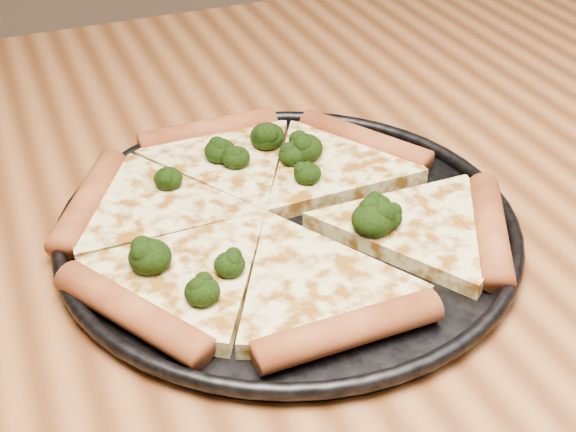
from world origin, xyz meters
name	(u,v)px	position (x,y,z in m)	size (l,w,h in m)	color
dining_table	(308,289)	(0.00, 0.00, 0.66)	(1.20, 0.90, 0.75)	brown
pizza_pan	(288,225)	(-0.03, -0.03, 0.76)	(0.35, 0.35, 0.02)	black
pizza	(272,214)	(-0.04, -0.03, 0.77)	(0.35, 0.30, 0.02)	#E8DD8E
broccoli_florets	(275,189)	(-0.03, -0.01, 0.78)	(0.20, 0.20, 0.02)	black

